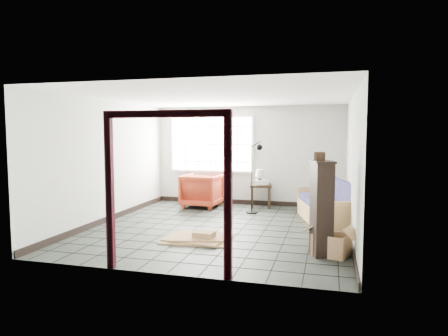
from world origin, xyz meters
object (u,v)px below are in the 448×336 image
(armchair, at_px, (202,189))
(side_table, at_px, (261,188))
(tall_shelf, at_px, (322,208))
(futon_sofa, at_px, (329,207))

(armchair, relative_size, side_table, 1.49)
(armchair, xyz_separation_m, side_table, (1.47, 0.34, 0.02))
(side_table, height_order, tall_shelf, tall_shelf)
(futon_sofa, distance_m, tall_shelf, 2.43)
(futon_sofa, relative_size, armchair, 2.36)
(armchair, bearing_deg, side_table, -164.19)
(futon_sofa, distance_m, armchair, 3.33)
(side_table, bearing_deg, armchair, -166.91)
(futon_sofa, bearing_deg, armchair, 146.26)
(futon_sofa, bearing_deg, tall_shelf, -108.52)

